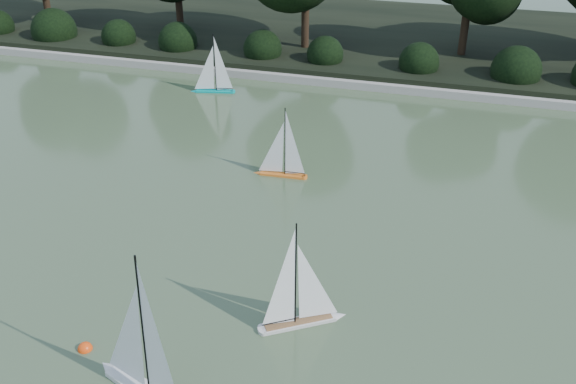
{
  "coord_description": "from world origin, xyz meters",
  "views": [
    {
      "loc": [
        1.33,
        -5.22,
        5.1
      ],
      "look_at": [
        -0.95,
        2.44,
        0.7
      ],
      "focal_mm": 40.0,
      "sensor_mm": 36.0,
      "label": 1
    }
  ],
  "objects_px": {
    "sailboat_teal": "(211,82)",
    "sailboat_white_b": "(305,307)",
    "race_buoy": "(85,349)",
    "sailboat_white_a": "(137,369)",
    "sailboat_orange": "(278,165)"
  },
  "relations": [
    {
      "from": "sailboat_teal",
      "to": "sailboat_white_a",
      "type": "bearing_deg",
      "value": -72.16
    },
    {
      "from": "sailboat_white_a",
      "to": "sailboat_orange",
      "type": "distance_m",
      "value": 5.13
    },
    {
      "from": "race_buoy",
      "to": "sailboat_white_b",
      "type": "bearing_deg",
      "value": 26.76
    },
    {
      "from": "sailboat_white_b",
      "to": "race_buoy",
      "type": "height_order",
      "value": "sailboat_white_b"
    },
    {
      "from": "sailboat_orange",
      "to": "sailboat_teal",
      "type": "relative_size",
      "value": 0.91
    },
    {
      "from": "sailboat_white_a",
      "to": "race_buoy",
      "type": "distance_m",
      "value": 1.02
    },
    {
      "from": "sailboat_orange",
      "to": "race_buoy",
      "type": "relative_size",
      "value": 7.81
    },
    {
      "from": "sailboat_teal",
      "to": "race_buoy",
      "type": "bearing_deg",
      "value": -77.13
    },
    {
      "from": "sailboat_white_b",
      "to": "sailboat_teal",
      "type": "relative_size",
      "value": 1.06
    },
    {
      "from": "sailboat_teal",
      "to": "sailboat_white_b",
      "type": "bearing_deg",
      "value": -59.67
    },
    {
      "from": "sailboat_orange",
      "to": "sailboat_teal",
      "type": "distance_m",
      "value": 4.49
    },
    {
      "from": "sailboat_white_b",
      "to": "sailboat_teal",
      "type": "bearing_deg",
      "value": 120.33
    },
    {
      "from": "sailboat_white_b",
      "to": "sailboat_teal",
      "type": "height_order",
      "value": "sailboat_white_b"
    },
    {
      "from": "sailboat_white_a",
      "to": "race_buoy",
      "type": "xyz_separation_m",
      "value": [
        -0.9,
        0.38,
        -0.29
      ]
    },
    {
      "from": "sailboat_white_a",
      "to": "race_buoy",
      "type": "relative_size",
      "value": 11.01
    }
  ]
}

